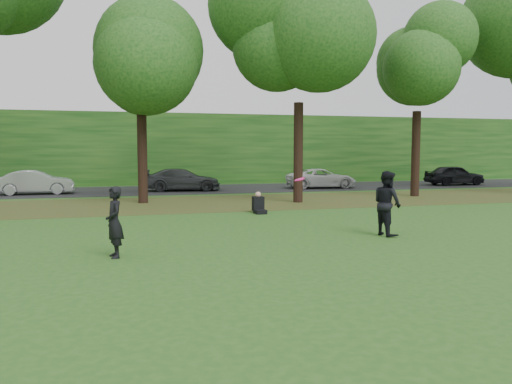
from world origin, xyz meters
TOP-DOWN VIEW (x-y plane):
  - ground at (0.00, 0.00)m, footprint 120.00×120.00m
  - leaf_litter at (0.00, 13.00)m, footprint 60.00×7.00m
  - street at (0.00, 21.00)m, footprint 70.00×7.00m
  - far_hedge at (0.00, 27.00)m, footprint 70.00×3.00m
  - player_left at (-4.20, 2.19)m, footprint 0.51×0.67m
  - player_right at (3.34, 3.17)m, footprint 0.80×0.98m
  - parked_cars at (-0.74, 20.18)m, footprint 40.67×3.19m
  - frisbee at (0.53, 2.82)m, footprint 0.30×0.31m
  - seated_person at (1.15, 8.99)m, footprint 0.43×0.74m
  - tree_line at (-0.34, 12.94)m, footprint 55.30×7.90m

SIDE VIEW (x-z plane):
  - ground at x=0.00m, z-range 0.00..0.00m
  - leaf_litter at x=0.00m, z-range 0.00..0.01m
  - street at x=0.00m, z-range 0.00..0.02m
  - seated_person at x=1.15m, z-range -0.10..0.73m
  - parked_cars at x=-0.74m, z-range -0.07..1.46m
  - player_left at x=-4.20m, z-range 0.00..1.64m
  - player_right at x=3.34m, z-range 0.00..1.86m
  - frisbee at x=0.53m, z-range 1.63..1.74m
  - far_hedge at x=0.00m, z-range 0.00..5.00m
  - tree_line at x=-0.34m, z-range 1.69..14.00m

